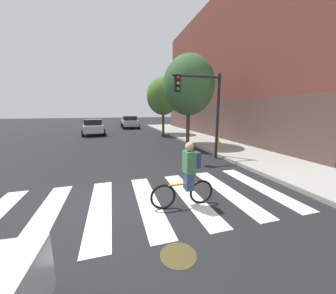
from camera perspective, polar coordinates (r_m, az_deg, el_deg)
name	(u,v)px	position (r m, az deg, el deg)	size (l,w,h in m)	color
ground_plane	(111,207)	(5.38, -16.68, -16.79)	(120.00, 120.00, 0.00)	black
crosswalk_stripes	(125,205)	(5.38, -12.83, -16.51)	(9.16, 3.49, 0.01)	silver
manhole_cover	(178,255)	(3.78, 3.10, -29.67)	(0.64, 0.64, 0.01)	#473D1E
sedan_mid	(93,127)	(20.72, -21.54, 5.70)	(2.38, 4.59, 1.54)	#B7B7BC
sedan_far	(130,122)	(26.89, -11.47, 7.43)	(2.30, 4.79, 1.64)	#B7B7BC
cyclist	(188,175)	(4.91, 5.91, -8.35)	(1.71, 0.36, 1.69)	black
traffic_light_near	(203,102)	(9.53, 10.54, 13.26)	(2.47, 0.28, 4.20)	black
fire_hydrant	(217,142)	(11.95, 14.55, 1.40)	(0.33, 0.22, 0.78)	gold
street_tree_near	(189,85)	(13.09, 6.25, 17.92)	(3.36, 3.36, 5.98)	#4C3823
street_tree_mid	(163,96)	(18.94, -1.49, 15.04)	(3.14, 3.14, 5.59)	#4C3823
corner_building	(275,76)	(23.35, 29.57, 18.10)	(15.31, 22.43, 11.84)	brown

